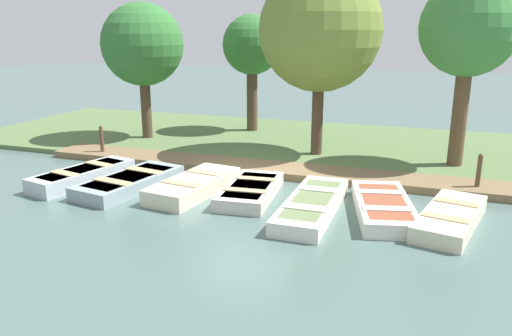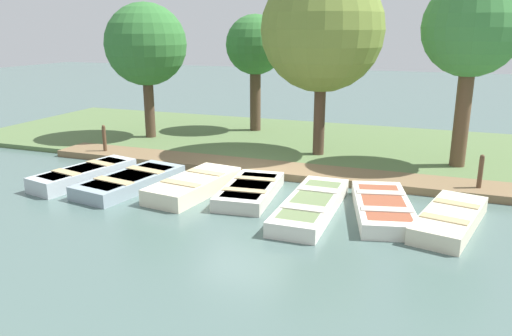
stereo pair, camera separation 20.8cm
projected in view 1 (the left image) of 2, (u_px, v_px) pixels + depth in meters
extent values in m
plane|color=#4C6660|center=(246.00, 184.00, 13.46)|extent=(80.00, 80.00, 0.00)
cube|color=#567042|center=(294.00, 143.00, 17.98)|extent=(8.00, 24.00, 0.16)
cube|color=brown|center=(261.00, 168.00, 14.61)|extent=(1.30, 13.81, 0.20)
cube|color=#B2BCC1|center=(83.00, 176.00, 13.52)|extent=(3.08, 1.58, 0.41)
cube|color=#994C33|center=(82.00, 169.00, 13.47)|extent=(2.52, 1.26, 0.03)
cube|color=tan|center=(65.00, 173.00, 13.01)|extent=(0.48, 0.92, 0.03)
cube|color=tan|center=(98.00, 164.00, 13.92)|extent=(0.48, 0.92, 0.03)
cube|color=#8C9EA8|center=(130.00, 182.00, 13.06)|extent=(3.22, 1.75, 0.35)
cube|color=#4C709E|center=(129.00, 176.00, 13.01)|extent=(2.63, 1.39, 0.03)
cube|color=tan|center=(113.00, 181.00, 12.52)|extent=(0.50, 1.18, 0.03)
cube|color=tan|center=(144.00, 170.00, 13.49)|extent=(0.50, 1.18, 0.03)
cube|color=beige|center=(194.00, 186.00, 12.69)|extent=(2.99, 1.51, 0.40)
cube|color=beige|center=(194.00, 179.00, 12.64)|extent=(2.45, 1.20, 0.03)
cube|color=tan|center=(181.00, 183.00, 12.16)|extent=(0.42, 1.08, 0.03)
cube|color=tan|center=(205.00, 172.00, 13.10)|extent=(0.42, 1.08, 0.03)
cube|color=beige|center=(250.00, 191.00, 12.40)|extent=(2.72, 1.40, 0.32)
cube|color=teal|center=(250.00, 185.00, 12.36)|extent=(2.22, 1.10, 0.03)
cube|color=tan|center=(245.00, 190.00, 11.89)|extent=(0.36, 1.09, 0.03)
cube|color=tan|center=(255.00, 179.00, 12.82)|extent=(0.36, 1.09, 0.03)
cube|color=silver|center=(312.00, 205.00, 11.39)|extent=(3.53, 1.08, 0.33)
cube|color=#6B7F51|center=(312.00, 199.00, 11.35)|extent=(2.90, 0.84, 0.03)
cube|color=beige|center=(305.00, 207.00, 10.73)|extent=(0.36, 0.98, 0.03)
cube|color=beige|center=(319.00, 189.00, 11.95)|extent=(0.36, 0.98, 0.03)
cube|color=silver|center=(383.00, 207.00, 11.26)|extent=(3.19, 1.85, 0.33)
cube|color=#994C33|center=(384.00, 201.00, 11.22)|extent=(2.61, 1.47, 0.03)
cube|color=beige|center=(388.00, 209.00, 10.66)|extent=(0.55, 1.13, 0.03)
cube|color=beige|center=(381.00, 192.00, 11.76)|extent=(0.55, 1.13, 0.03)
cube|color=beige|center=(450.00, 218.00, 10.60)|extent=(3.01, 1.63, 0.35)
cube|color=#994C33|center=(451.00, 211.00, 10.56)|extent=(2.46, 1.30, 0.03)
cube|color=tan|center=(446.00, 218.00, 10.11)|extent=(0.49, 0.97, 0.03)
cube|color=tan|center=(457.00, 202.00, 10.99)|extent=(0.49, 0.97, 0.03)
cylinder|color=brown|center=(102.00, 143.00, 16.14)|extent=(0.12, 0.12, 0.99)
sphere|color=brown|center=(101.00, 127.00, 16.00)|extent=(0.11, 0.11, 0.11)
cylinder|color=brown|center=(478.00, 175.00, 12.54)|extent=(0.12, 0.12, 0.99)
sphere|color=brown|center=(481.00, 156.00, 12.40)|extent=(0.11, 0.11, 0.11)
cylinder|color=#4C3828|center=(146.00, 105.00, 18.25)|extent=(0.37, 0.37, 2.71)
sphere|color=#337033|center=(142.00, 44.00, 17.67)|extent=(2.91, 2.91, 2.91)
cylinder|color=#4C3828|center=(252.00, 98.00, 19.53)|extent=(0.42, 0.42, 2.84)
sphere|color=#337033|center=(252.00, 45.00, 18.98)|extent=(2.26, 2.26, 2.26)
cylinder|color=#4C3828|center=(317.00, 113.00, 15.76)|extent=(0.36, 0.36, 2.99)
sphere|color=olive|center=(320.00, 30.00, 15.08)|extent=(3.75, 3.75, 3.75)
cylinder|color=brown|center=(460.00, 114.00, 14.41)|extent=(0.43, 0.43, 3.34)
sphere|color=#3D7F3D|center=(469.00, 27.00, 13.75)|extent=(2.71, 2.71, 2.71)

